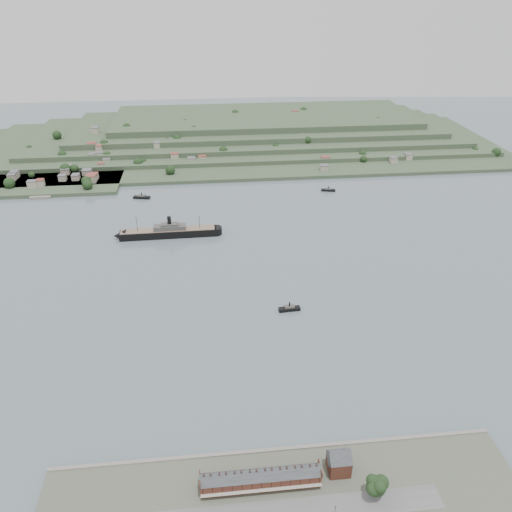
{
  "coord_description": "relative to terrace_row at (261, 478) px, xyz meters",
  "views": [
    {
      "loc": [
        -28.15,
        -316.35,
        206.25
      ],
      "look_at": [
        9.21,
        30.0,
        12.58
      ],
      "focal_mm": 35.0,
      "sensor_mm": 36.0,
      "label": 1
    }
  ],
  "objects": [
    {
      "name": "tugboat",
      "position": [
        36.7,
        138.59,
        -5.15
      ],
      "size": [
        15.68,
        5.15,
        6.95
      ],
      "color": "black",
      "rests_on": "ground"
    },
    {
      "name": "ferry_west",
      "position": [
        -86.78,
        360.49,
        -5.22
      ],
      "size": [
        18.58,
        8.29,
        6.73
      ],
      "color": "black",
      "rests_on": "ground"
    },
    {
      "name": "gabled_building",
      "position": [
        37.5,
        4.02,
        1.34
      ],
      "size": [
        10.4,
        10.18,
        14.09
      ],
      "color": "#4D291B",
      "rests_on": "ground"
    },
    {
      "name": "fig_tree",
      "position": [
        50.81,
        -11.34,
        2.67
      ],
      "size": [
        11.02,
        9.54,
        12.3
      ],
      "color": "#3F2D1D",
      "rests_on": "ground"
    },
    {
      "name": "ferry_east",
      "position": [
        117.5,
        359.94,
        -5.43
      ],
      "size": [
        16.14,
        7.44,
        5.84
      ],
      "color": "black",
      "rests_on": "ground"
    },
    {
      "name": "ground",
      "position": [
        10.0,
        168.02,
        -6.84
      ],
      "size": [
        1400.0,
        1400.0,
        0.0
      ],
      "primitive_type": "plane",
      "color": "slate",
      "rests_on": "ground"
    },
    {
      "name": "terrace_row",
      "position": [
        0.0,
        0.0,
        0.0
      ],
      "size": [
        55.6,
        9.8,
        11.07
      ],
      "color": "#4D291B",
      "rests_on": "ground"
    },
    {
      "name": "steamship",
      "position": [
        -56.49,
        265.83,
        -2.48
      ],
      "size": [
        98.35,
        13.09,
        23.6
      ],
      "color": "black",
      "rests_on": "ground"
    },
    {
      "name": "far_peninsula",
      "position": [
        37.91,
        561.12,
        5.04
      ],
      "size": [
        760.0,
        309.0,
        30.0
      ],
      "color": "#364D33",
      "rests_on": "ground"
    }
  ]
}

